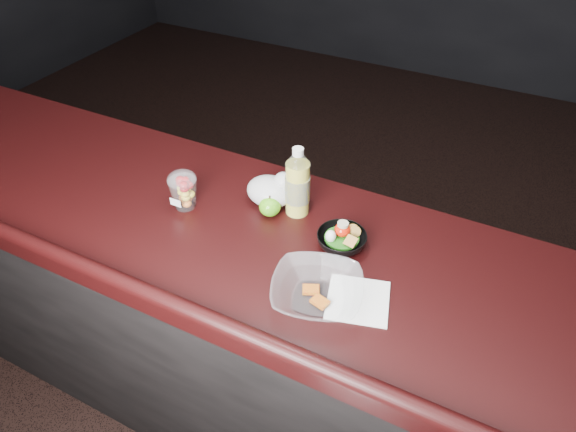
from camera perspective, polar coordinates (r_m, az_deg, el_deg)
The scene contains 8 objects.
counter at distance 1.92m, azimuth -2.07°, elevation -13.65°, with size 4.06×0.71×1.02m.
lemonade_bottle at distance 1.57m, azimuth 1.07°, elevation 3.30°, with size 0.08×0.08×0.23m.
fruit_cup at distance 1.65m, azimuth -11.56°, elevation 2.91°, with size 0.09×0.09×0.13m.
green_apple at distance 1.60m, azimuth -2.02°, elevation 1.09°, with size 0.07×0.07×0.07m.
plastic_bag at distance 1.64m, azimuth -1.84°, elevation 2.91°, with size 0.15×0.13×0.11m.
snack_bowl at distance 1.50m, azimuth 5.94°, elevation -2.59°, with size 0.19×0.19×0.08m.
takeout_bowl at distance 1.35m, azimuth 3.24°, elevation -8.33°, with size 0.30×0.30×0.06m.
paper_napkin at distance 1.37m, azimuth 7.78°, elevation -9.23°, with size 0.16×0.16×0.00m, color white.
Camera 1 is at (0.58, -0.70, 2.05)m, focal length 32.00 mm.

